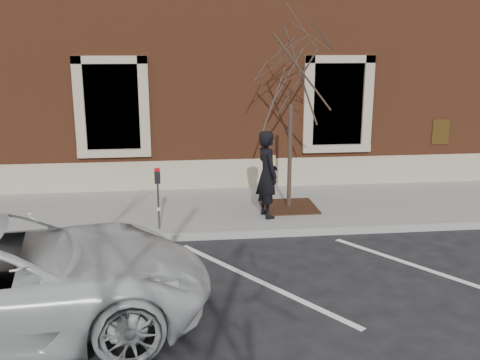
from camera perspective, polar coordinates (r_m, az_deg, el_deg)
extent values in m
plane|color=#28282B|center=(11.42, 0.34, -6.10)|extent=(120.00, 120.00, 0.00)
cube|color=gray|center=(13.04, -0.57, -3.13)|extent=(40.00, 3.50, 0.15)
cube|color=#9E9E99|center=(11.35, 0.37, -5.83)|extent=(40.00, 0.12, 0.15)
cube|color=brown|center=(18.43, -2.60, 14.31)|extent=(40.00, 8.50, 8.00)
cube|color=tan|center=(14.63, -1.30, 0.71)|extent=(40.00, 0.06, 0.80)
cube|color=black|center=(14.47, -13.41, 7.63)|extent=(1.40, 0.30, 2.20)
cube|color=tan|center=(14.49, -13.21, 2.83)|extent=(1.90, 0.20, 0.20)
cube|color=black|center=(14.99, 10.23, 8.00)|extent=(1.40, 0.30, 2.20)
cube|color=tan|center=(15.01, 10.21, 3.37)|extent=(1.90, 0.20, 0.20)
imported|color=black|center=(12.02, 2.93, 0.61)|extent=(0.62, 0.81, 1.98)
cylinder|color=#595B60|center=(11.44, -8.69, -2.79)|extent=(0.04, 0.04, 1.00)
cube|color=black|center=(11.27, -8.81, 0.28)|extent=(0.12, 0.09, 0.26)
cube|color=red|center=(11.23, -8.84, 1.08)|extent=(0.11, 0.09, 0.06)
cube|color=white|center=(11.41, -8.69, -3.10)|extent=(0.05, 0.00, 0.07)
cube|color=#3A1F12|center=(13.00, 5.21, -2.83)|extent=(1.30, 1.30, 0.03)
cylinder|color=#3D2E25|center=(12.70, 5.33, 2.46)|extent=(0.10, 0.10, 2.48)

